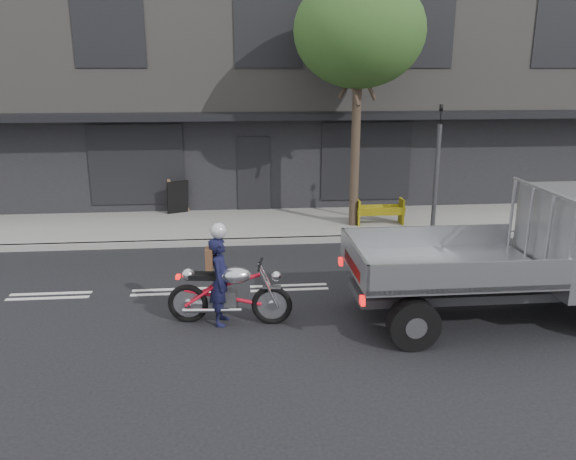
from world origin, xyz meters
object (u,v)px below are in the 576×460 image
Objects in this scene: traffic_light_pole at (436,176)px; construction_barrier at (381,213)px; sandwich_board at (178,197)px; motorcycle at (229,292)px; flatbed_ute at (566,244)px; rider at (220,281)px; street_tree at (359,32)px.

construction_barrier is (-1.24, 0.67, -1.13)m from traffic_light_pole.
sandwich_board is at bearing 161.44° from construction_barrier.
flatbed_ute is at bearing 5.00° from motorcycle.
traffic_light_pole reaches higher than flatbed_ute.
flatbed_ute reaches higher than rider.
traffic_light_pole is 1.58× the size of motorcycle.
sandwich_board is (-7.52, 7.80, -0.72)m from flatbed_ute.
street_tree is 7.03m from sandwich_board.
motorcycle is (-5.40, -4.90, -1.07)m from traffic_light_pole.
flatbed_ute is at bearing -84.29° from traffic_light_pole.
traffic_light_pole is 7.37m from motorcycle.
sandwich_board is at bearing 18.85° from rider.
street_tree is 5.04× the size of construction_barrier.
flatbed_ute is 3.90× the size of construction_barrier.
traffic_light_pole reaches higher than construction_barrier.
flatbed_ute is (2.52, -6.05, -3.90)m from street_tree.
sandwich_board is (-7.00, 2.61, -1.00)m from traffic_light_pole.
traffic_light_pole is at bearing -28.44° from construction_barrier.
rider is 6.11m from flatbed_ute.
rider is (-0.15, 0.00, 0.20)m from motorcycle.
construction_barrier is at bearing -13.21° from street_tree.
construction_barrier is (4.31, 5.57, -0.26)m from rider.
street_tree is 4.23m from traffic_light_pole.
construction_barrier is at bearing 106.73° from flatbed_ute.
motorcycle is 7.67m from sandwich_board.
traffic_light_pole is at bearing -40.68° from rider.
traffic_light_pole is 3.46× the size of sandwich_board.
street_tree reaches higher than traffic_light_pole.
traffic_light_pole reaches higher than motorcycle.
rider is 7.05m from construction_barrier.
street_tree is at bearing -23.81° from rider.
traffic_light_pole is at bearing -23.03° from street_tree.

